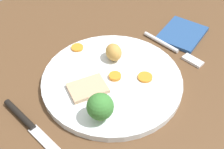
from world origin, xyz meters
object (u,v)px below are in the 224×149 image
(fork, at_px, (175,50))
(roast_potato_left, at_px, (114,52))
(carrot_coin_back, at_px, (77,48))
(meat_slice_main, at_px, (88,88))
(dinner_plate, at_px, (112,81))
(carrot_coin_side, at_px, (113,77))
(folded_napkin, at_px, (182,34))
(carrot_coin_front, at_px, (145,77))
(broccoli_floret, at_px, (100,107))
(knife, at_px, (30,126))

(fork, bearing_deg, roast_potato_left, -118.59)
(roast_potato_left, height_order, carrot_coin_back, roast_potato_left)
(meat_slice_main, height_order, carrot_coin_back, meat_slice_main)
(dinner_plate, bearing_deg, carrot_coin_side, 120.54)
(dinner_plate, xyz_separation_m, meat_slice_main, (0.05, -0.01, 0.01))
(dinner_plate, distance_m, roast_potato_left, 0.06)
(fork, distance_m, folded_napkin, 0.07)
(carrot_coin_back, bearing_deg, carrot_coin_side, 88.57)
(dinner_plate, bearing_deg, carrot_coin_front, 137.87)
(dinner_plate, height_order, meat_slice_main, meat_slice_main)
(meat_slice_main, height_order, broccoli_floret, broccoli_floret)
(carrot_coin_back, bearing_deg, knife, 29.36)
(roast_potato_left, relative_size, knife, 0.22)
(dinner_plate, height_order, broccoli_floret, broccoli_floret)
(carrot_coin_front, height_order, knife, carrot_coin_front)
(meat_slice_main, height_order, knife, meat_slice_main)
(dinner_plate, height_order, knife, dinner_plate)
(meat_slice_main, relative_size, broccoli_floret, 1.32)
(knife, bearing_deg, fork, 80.75)
(meat_slice_main, distance_m, folded_napkin, 0.28)
(carrot_coin_front, bearing_deg, folded_napkin, -164.95)
(roast_potato_left, height_order, broccoli_floret, broccoli_floret)
(dinner_plate, xyz_separation_m, broccoli_floret, (0.08, 0.06, 0.04))
(broccoli_floret, bearing_deg, carrot_coin_front, -173.58)
(carrot_coin_front, bearing_deg, broccoli_floret, 6.42)
(carrot_coin_back, bearing_deg, meat_slice_main, 61.78)
(carrot_coin_back, bearing_deg, folded_napkin, 153.09)
(carrot_coin_front, height_order, fork, carrot_coin_front)
(meat_slice_main, xyz_separation_m, knife, (0.12, -0.01, -0.01))
(dinner_plate, relative_size, broccoli_floret, 5.23)
(dinner_plate, height_order, fork, dinner_plate)
(broccoli_floret, bearing_deg, carrot_coin_side, -145.65)
(meat_slice_main, xyz_separation_m, folded_napkin, (-0.28, 0.00, -0.01))
(meat_slice_main, height_order, carrot_coin_front, meat_slice_main)
(broccoli_floret, relative_size, fork, 0.35)
(carrot_coin_side, bearing_deg, roast_potato_left, -133.01)
(dinner_plate, relative_size, fork, 1.82)
(knife, height_order, folded_napkin, knife)
(carrot_coin_back, bearing_deg, roast_potato_left, 115.57)
(roast_potato_left, height_order, folded_napkin, roast_potato_left)
(carrot_coin_back, height_order, broccoli_floret, broccoli_floret)
(fork, bearing_deg, carrot_coin_back, -133.00)
(carrot_coin_side, relative_size, folded_napkin, 0.22)
(meat_slice_main, distance_m, carrot_coin_back, 0.13)
(carrot_coin_side, xyz_separation_m, fork, (-0.17, 0.02, -0.01))
(meat_slice_main, relative_size, carrot_coin_back, 2.69)
(broccoli_floret, bearing_deg, roast_potato_left, -140.91)
(meat_slice_main, distance_m, carrot_coin_front, 0.12)
(carrot_coin_back, relative_size, broccoli_floret, 0.49)
(meat_slice_main, height_order, folded_napkin, meat_slice_main)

